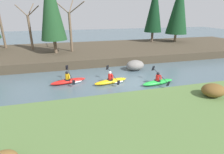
# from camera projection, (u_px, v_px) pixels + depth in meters

# --- Properties ---
(ground_plane) EXTENTS (90.00, 90.00, 0.00)m
(ground_plane) POSITION_uv_depth(u_px,v_px,m) (134.00, 83.00, 13.67)
(ground_plane) COLOR #4C606B
(riverbank_near) EXTENTS (44.00, 5.43, 0.89)m
(riverbank_near) POSITION_uv_depth(u_px,v_px,m) (180.00, 120.00, 8.24)
(riverbank_near) COLOR #56753D
(riverbank_near) RESTS_ON ground
(riverbank_far) EXTENTS (44.00, 11.24, 0.86)m
(riverbank_far) POSITION_uv_depth(u_px,v_px,m) (106.00, 51.00, 22.81)
(riverbank_far) COLOR #473D2D
(riverbank_far) RESTS_ON ground
(conifer_tree_left) EXTENTS (2.75, 2.75, 8.78)m
(conifer_tree_left) POSITION_uv_depth(u_px,v_px,m) (51.00, 4.00, 18.07)
(conifer_tree_left) COLOR brown
(conifer_tree_left) RESTS_ON riverbank_far
(conifer_tree_mid_left) EXTENTS (2.60, 2.60, 8.43)m
(conifer_tree_mid_left) POSITION_uv_depth(u_px,v_px,m) (154.00, 8.00, 25.62)
(conifer_tree_mid_left) COLOR brown
(conifer_tree_mid_left) RESTS_ON riverbank_far
(conifer_tree_centre) EXTENTS (3.17, 3.17, 8.88)m
(conifer_tree_centre) POSITION_uv_depth(u_px,v_px,m) (179.00, 7.00, 25.56)
(conifer_tree_centre) COLOR #7A664C
(conifer_tree_centre) RESTS_ON riverbank_far
(bare_tree_upstream) EXTENTS (4.13, 4.09, 7.55)m
(bare_tree_upstream) POSITION_uv_depth(u_px,v_px,m) (0.00, 19.00, 21.40)
(bare_tree_upstream) COLOR brown
(bare_tree_upstream) RESTS_ON riverbank_far
(bare_tree_mid_downstream) EXTENTS (2.99, 2.95, 5.36)m
(bare_tree_mid_downstream) POSITION_uv_depth(u_px,v_px,m) (30.00, 28.00, 20.78)
(bare_tree_mid_downstream) COLOR brown
(bare_tree_mid_downstream) RESTS_ON riverbank_far
(bare_tree_downstream) EXTENTS (3.21, 3.17, 5.79)m
(bare_tree_downstream) POSITION_uv_depth(u_px,v_px,m) (70.00, 27.00, 19.78)
(bare_tree_downstream) COLOR brown
(bare_tree_downstream) RESTS_ON riverbank_far
(shrub_clump_second) EXTENTS (1.29, 1.07, 0.70)m
(shrub_clump_second) POSITION_uv_depth(u_px,v_px,m) (213.00, 90.00, 9.51)
(shrub_clump_second) COLOR brown
(shrub_clump_second) RESTS_ON riverbank_near
(kayaker_lead) EXTENTS (2.80, 2.07, 1.20)m
(kayaker_lead) POSITION_uv_depth(u_px,v_px,m) (158.00, 82.00, 13.39)
(kayaker_lead) COLOR green
(kayaker_lead) RESTS_ON ground
(kayaker_middle) EXTENTS (2.79, 2.06, 1.20)m
(kayaker_middle) POSITION_uv_depth(u_px,v_px,m) (112.00, 81.00, 13.63)
(kayaker_middle) COLOR yellow
(kayaker_middle) RESTS_ON ground
(kayaker_trailing) EXTENTS (2.79, 2.06, 1.20)m
(kayaker_trailing) POSITION_uv_depth(u_px,v_px,m) (70.00, 81.00, 13.64)
(kayaker_trailing) COLOR red
(kayaker_trailing) RESTS_ON ground
(boulder_midstream) EXTENTS (1.71, 1.34, 0.97)m
(boulder_midstream) POSITION_uv_depth(u_px,v_px,m) (135.00, 65.00, 16.57)
(boulder_midstream) COLOR gray
(boulder_midstream) RESTS_ON ground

